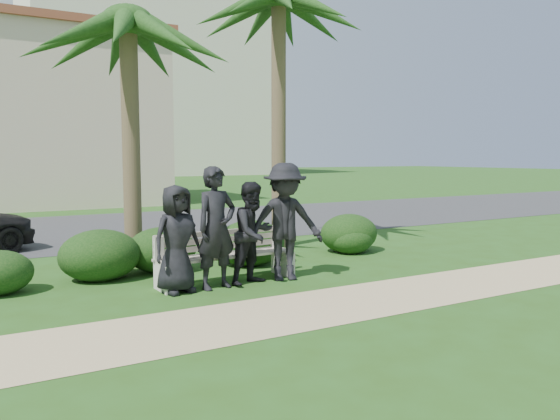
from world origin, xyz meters
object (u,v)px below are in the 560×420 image
at_px(man_b, 216,228).
at_px(man_d, 285,222).
at_px(man_a, 177,239).
at_px(palm_left, 128,24).
at_px(man_c, 253,233).
at_px(park_bench, 226,260).
at_px(palm_right, 279,0).

relative_size(man_b, man_d, 0.98).
bearing_deg(man_a, man_d, -15.10).
bearing_deg(palm_left, man_c, -60.94).
relative_size(park_bench, palm_right, 0.36).
xyz_separation_m(park_bench, man_d, (0.90, -0.34, 0.60)).
distance_m(park_bench, man_a, 1.06).
bearing_deg(palm_left, man_a, -88.67).
bearing_deg(man_c, man_d, -19.89).
xyz_separation_m(park_bench, man_c, (0.32, -0.33, 0.46)).
relative_size(man_d, palm_right, 0.30).
relative_size(park_bench, man_c, 1.42).
distance_m(man_a, man_d, 1.83).
distance_m(man_c, man_d, 0.60).
distance_m(man_a, palm_right, 6.38).
bearing_deg(palm_right, park_bench, -133.33).
xyz_separation_m(man_b, palm_right, (2.75, 2.92, 4.46)).
bearing_deg(man_b, man_c, -12.01).
bearing_deg(man_d, palm_right, 78.71).
height_order(man_d, palm_right, palm_right).
bearing_deg(man_b, park_bench, 35.26).
relative_size(park_bench, man_b, 1.23).
height_order(park_bench, man_c, man_c).
distance_m(man_d, palm_right, 5.54).
height_order(man_b, man_d, man_d).
xyz_separation_m(man_c, palm_left, (-1.30, 2.34, 3.57)).
bearing_deg(park_bench, man_b, -136.38).
distance_m(man_d, palm_left, 4.55).
bearing_deg(man_c, man_a, 158.34).
height_order(man_c, palm_right, palm_right).
xyz_separation_m(man_d, palm_left, (-1.88, 2.35, 3.42)).
bearing_deg(man_d, man_a, -165.55).
bearing_deg(man_c, palm_left, 99.98).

